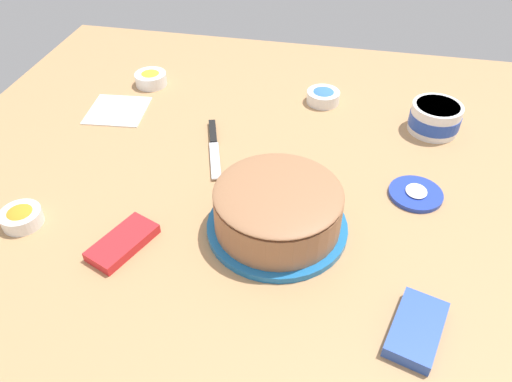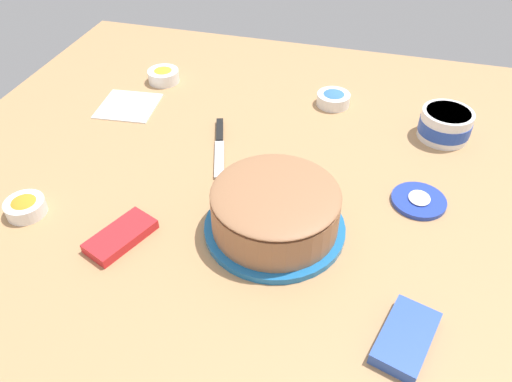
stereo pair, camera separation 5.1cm
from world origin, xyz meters
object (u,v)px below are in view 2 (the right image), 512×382
object	(u,v)px
sprinkle_bowl_blue	(333,98)
paper_napkin	(128,105)
sprinkle_bowl_yellow	(163,75)
sprinkle_bowl_orange	(25,206)
spreading_knife	(220,142)
candy_box_upper	(121,236)
candy_box_lower	(406,338)
frosting_tub_lid	(419,200)
frosted_cake	(275,211)
frosting_tub	(445,124)

from	to	relation	value
sprinkle_bowl_blue	paper_napkin	bearing A→B (deg)	-73.61
sprinkle_bowl_yellow	sprinkle_bowl_orange	distance (m)	0.60
spreading_knife	sprinkle_bowl_orange	world-z (taller)	sprinkle_bowl_orange
candy_box_upper	paper_napkin	world-z (taller)	candy_box_upper
spreading_knife	candy_box_upper	world-z (taller)	candy_box_upper
candy_box_lower	spreading_knife	bearing A→B (deg)	-117.17
frosting_tub_lid	paper_napkin	size ratio (longest dim) A/B	0.77
frosted_cake	frosting_tub_lid	size ratio (longest dim) A/B	2.44
frosted_cake	candy_box_upper	size ratio (longest dim) A/B	2.03
paper_napkin	sprinkle_bowl_yellow	bearing A→B (deg)	166.35
frosted_cake	frosting_tub_lid	xyz separation A→B (m)	(-0.16, 0.28, -0.05)
frosted_cake	paper_napkin	world-z (taller)	frosted_cake
frosting_tub	sprinkle_bowl_yellow	size ratio (longest dim) A/B	1.40
sprinkle_bowl_orange	candy_box_upper	distance (m)	0.23
frosted_cake	candy_box_lower	bearing A→B (deg)	53.93
frosting_tub_lid	sprinkle_bowl_yellow	world-z (taller)	sprinkle_bowl_yellow
frosting_tub_lid	sprinkle_bowl_yellow	distance (m)	0.81
candy_box_lower	paper_napkin	size ratio (longest dim) A/B	0.90
sprinkle_bowl_orange	sprinkle_bowl_yellow	bearing A→B (deg)	175.29
candy_box_lower	paper_napkin	world-z (taller)	candy_box_lower
frosting_tub	sprinkle_bowl_blue	distance (m)	0.30
spreading_knife	sprinkle_bowl_yellow	xyz separation A→B (m)	(-0.26, -0.26, 0.01)
sprinkle_bowl_orange	candy_box_upper	size ratio (longest dim) A/B	0.59
frosting_tub	sprinkle_bowl_orange	distance (m)	0.98
frosted_cake	spreading_knife	xyz separation A→B (m)	(-0.25, -0.20, -0.05)
frosting_tub_lid	candy_box_lower	size ratio (longest dim) A/B	0.85
frosting_tub	frosted_cake	bearing A→B (deg)	-37.21
spreading_knife	sprinkle_bowl_blue	distance (m)	0.35
candy_box_lower	paper_napkin	distance (m)	0.93
frosting_tub	paper_napkin	bearing A→B (deg)	-84.69
candy_box_lower	paper_napkin	xyz separation A→B (m)	(-0.55, -0.76, -0.01)
frosting_tub_lid	sprinkle_bowl_blue	size ratio (longest dim) A/B	1.29
frosting_tub_lid	candy_box_upper	size ratio (longest dim) A/B	0.83
frosted_cake	sprinkle_bowl_orange	size ratio (longest dim) A/B	3.45
frosting_tub_lid	sprinkle_bowl_blue	xyz separation A→B (m)	(-0.35, -0.24, 0.01)
frosting_tub_lid	sprinkle_bowl_blue	distance (m)	0.42
spreading_knife	paper_napkin	bearing A→B (deg)	-108.70
sprinkle_bowl_yellow	candy_box_upper	xyz separation A→B (m)	(0.62, 0.18, -0.01)
frosting_tub_lid	frosting_tub	bearing A→B (deg)	169.43
sprinkle_bowl_orange	paper_napkin	xyz separation A→B (m)	(-0.44, 0.01, -0.01)
candy_box_upper	candy_box_lower	bearing A→B (deg)	103.71
sprinkle_bowl_orange	paper_napkin	world-z (taller)	sprinkle_bowl_orange
frosting_tub	frosting_tub_lid	world-z (taller)	frosting_tub
candy_box_upper	sprinkle_bowl_yellow	bearing A→B (deg)	-141.55
frosting_tub_lid	paper_napkin	bearing A→B (deg)	-104.02
spreading_knife	paper_napkin	xyz separation A→B (m)	(-0.10, -0.30, -0.00)
frosting_tub	candy_box_upper	world-z (taller)	frosting_tub
sprinkle_bowl_yellow	frosting_tub	bearing A→B (deg)	84.20
frosting_tub	candy_box_lower	size ratio (longest dim) A/B	0.93
sprinkle_bowl_blue	candy_box_upper	distance (m)	0.70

